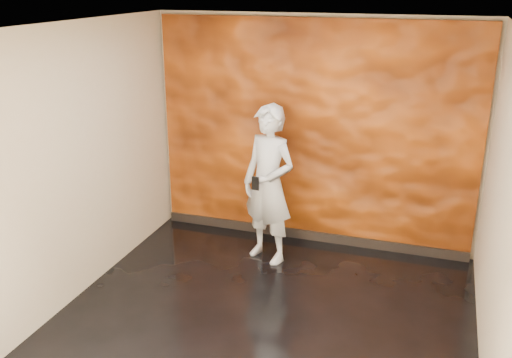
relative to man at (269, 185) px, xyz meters
name	(u,v)px	position (x,y,z in m)	size (l,w,h in m)	color
room	(264,186)	(0.35, -1.27, 0.47)	(4.02, 4.02, 2.81)	black
feature_wall	(313,135)	(0.35, 0.69, 0.45)	(3.90, 0.06, 2.75)	#C5540F
baseboard	(309,235)	(0.35, 0.65, -0.87)	(3.90, 0.04, 0.12)	black
man	(269,185)	(0.00, 0.00, 0.00)	(0.68, 0.45, 1.87)	#A3A9B3
phone	(255,183)	(-0.08, -0.25, 0.09)	(0.08, 0.02, 0.16)	black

